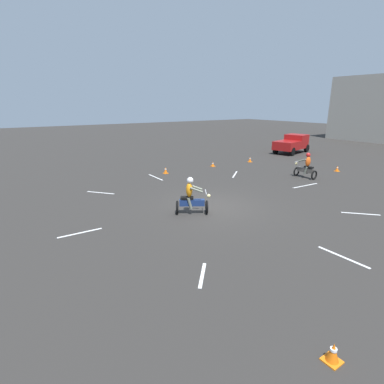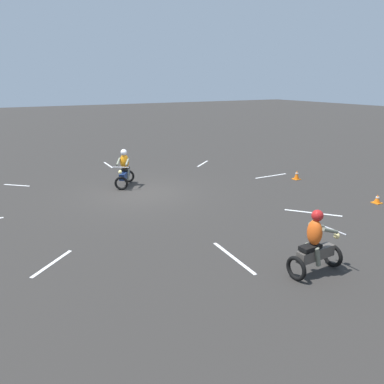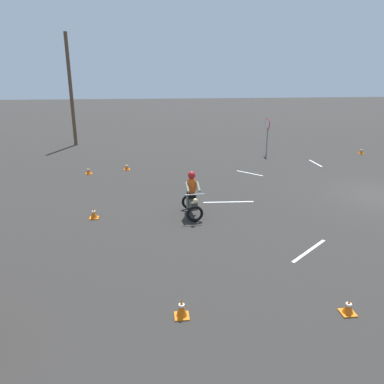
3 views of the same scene
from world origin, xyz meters
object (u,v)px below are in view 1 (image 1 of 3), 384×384
at_px(traffic_cone_near_left, 166,170).
at_px(traffic_cone_far_center, 333,353).
at_px(motorcycle_rider_background, 306,167).
at_px(traffic_cone_far_right, 337,169).
at_px(traffic_cone_mid_center, 213,164).
at_px(motorcycle_rider_foreground, 191,198).
at_px(pickup_truck, 292,143).
at_px(traffic_cone_near_right, 250,160).

distance_m(traffic_cone_near_left, traffic_cone_far_center, 16.44).
xyz_separation_m(motorcycle_rider_background, traffic_cone_far_right, (0.03, 3.58, -0.54)).
distance_m(traffic_cone_mid_center, traffic_cone_far_center, 18.29).
bearing_deg(motorcycle_rider_foreground, traffic_cone_far_right, 128.09).
xyz_separation_m(pickup_truck, traffic_cone_far_right, (7.32, -4.13, -0.74)).
bearing_deg(traffic_cone_far_center, traffic_cone_mid_center, 149.57).
bearing_deg(traffic_cone_far_right, traffic_cone_near_right, -156.01).
distance_m(motorcycle_rider_background, traffic_cone_near_right, 6.11).
xyz_separation_m(pickup_truck, traffic_cone_near_left, (1.10, -14.70, -0.71)).
height_order(pickup_truck, traffic_cone_far_center, pickup_truck).
relative_size(motorcycle_rider_foreground, traffic_cone_far_right, 4.27).
relative_size(motorcycle_rider_foreground, traffic_cone_near_left, 3.75).
xyz_separation_m(motorcycle_rider_foreground, traffic_cone_far_center, (8.06, -2.15, -0.53)).
bearing_deg(traffic_cone_far_center, pickup_truck, 130.29).
bearing_deg(pickup_truck, traffic_cone_mid_center, -97.21).
distance_m(traffic_cone_near_right, traffic_cone_far_center, 20.17).
height_order(traffic_cone_near_right, traffic_cone_far_center, traffic_cone_near_right).
bearing_deg(traffic_cone_near_left, traffic_cone_far_center, -17.87).
distance_m(motorcycle_rider_foreground, motorcycle_rider_background, 9.98).
height_order(pickup_truck, traffic_cone_near_right, pickup_truck).
bearing_deg(traffic_cone_near_left, pickup_truck, 94.26).
bearing_deg(traffic_cone_near_right, traffic_cone_near_left, -91.22).
distance_m(traffic_cone_near_right, traffic_cone_far_right, 6.63).
height_order(motorcycle_rider_foreground, traffic_cone_far_center, motorcycle_rider_foreground).
bearing_deg(motorcycle_rider_background, traffic_cone_far_right, -3.31).
xyz_separation_m(traffic_cone_near_left, traffic_cone_far_right, (6.22, 10.57, -0.03)).
relative_size(motorcycle_rider_foreground, traffic_cone_mid_center, 4.88).
distance_m(traffic_cone_near_left, traffic_cone_far_right, 12.27).
distance_m(pickup_truck, traffic_cone_near_left, 14.76).
distance_m(pickup_truck, traffic_cone_near_right, 6.98).
xyz_separation_m(traffic_cone_near_right, traffic_cone_far_right, (6.05, 2.69, -0.02)).
distance_m(traffic_cone_near_left, traffic_cone_mid_center, 4.22).
distance_m(motorcycle_rider_foreground, traffic_cone_near_right, 13.09).
bearing_deg(traffic_cone_near_right, pickup_truck, 100.48).
bearing_deg(motorcycle_rider_background, traffic_cone_far_center, -144.70).
relative_size(motorcycle_rider_foreground, traffic_cone_far_center, 4.06).
bearing_deg(traffic_cone_far_center, traffic_cone_near_left, 162.13).
xyz_separation_m(traffic_cone_near_left, traffic_cone_far_center, (15.65, -5.05, -0.02)).
bearing_deg(traffic_cone_mid_center, traffic_cone_far_center, -30.43).
bearing_deg(pickup_truck, traffic_cone_near_right, -92.04).
bearing_deg(traffic_cone_near_left, traffic_cone_near_right, 88.78).
xyz_separation_m(traffic_cone_far_right, traffic_cone_far_center, (9.43, -15.62, 0.01)).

